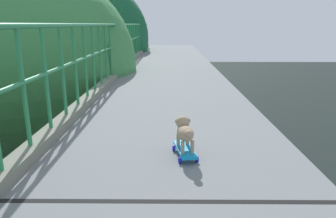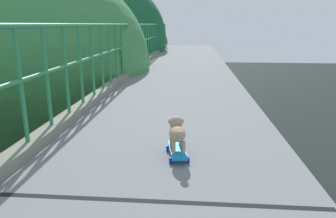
% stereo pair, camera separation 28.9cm
% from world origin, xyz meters
% --- Properties ---
extents(overpass_deck, '(2.82, 34.64, 0.47)m').
position_xyz_m(overpass_deck, '(1.11, -0.00, 5.80)').
color(overpass_deck, slate).
rests_on(overpass_deck, bridge_pier).
extents(city_bus, '(2.49, 11.36, 3.28)m').
position_xyz_m(city_bus, '(-8.43, 18.82, 1.86)').
color(city_bus, red).
rests_on(city_bus, ground).
extents(roadside_tree_mid, '(5.64, 5.64, 8.89)m').
position_xyz_m(roadside_tree_mid, '(-2.66, 6.47, 6.12)').
color(roadside_tree_mid, '#523926').
rests_on(roadside_tree_mid, ground).
extents(roadside_tree_far, '(5.80, 5.80, 9.43)m').
position_xyz_m(roadside_tree_far, '(-2.84, 13.21, 6.60)').
color(roadside_tree_far, brown).
rests_on(roadside_tree_far, ground).
extents(roadside_tree_farthest, '(3.69, 3.69, 7.27)m').
position_xyz_m(roadside_tree_farthest, '(-2.82, 26.67, 5.57)').
color(roadside_tree_farthest, '#523421').
rests_on(roadside_tree_farthest, ground).
extents(toy_skateboard, '(0.25, 0.48, 0.09)m').
position_xyz_m(toy_skateboard, '(1.30, 0.55, 6.10)').
color(toy_skateboard, '#0F8BCD').
rests_on(toy_skateboard, overpass_deck).
extents(small_dog, '(0.21, 0.39, 0.31)m').
position_xyz_m(small_dog, '(1.30, 0.57, 6.30)').
color(small_dog, tan).
rests_on(small_dog, toy_skateboard).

